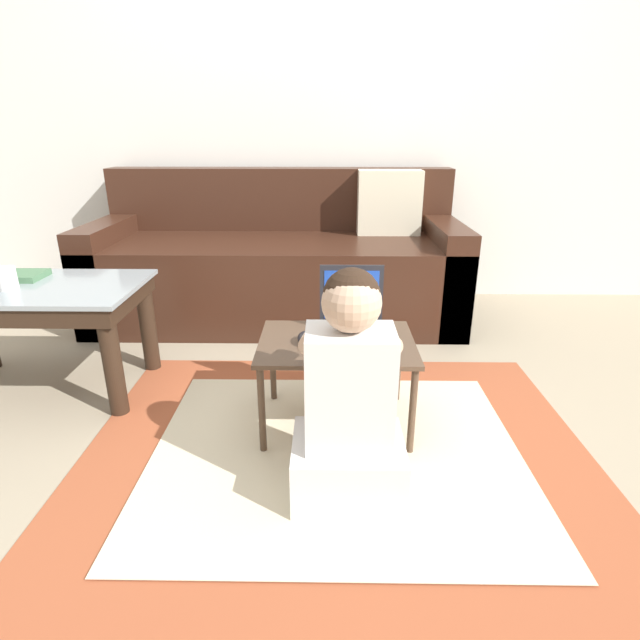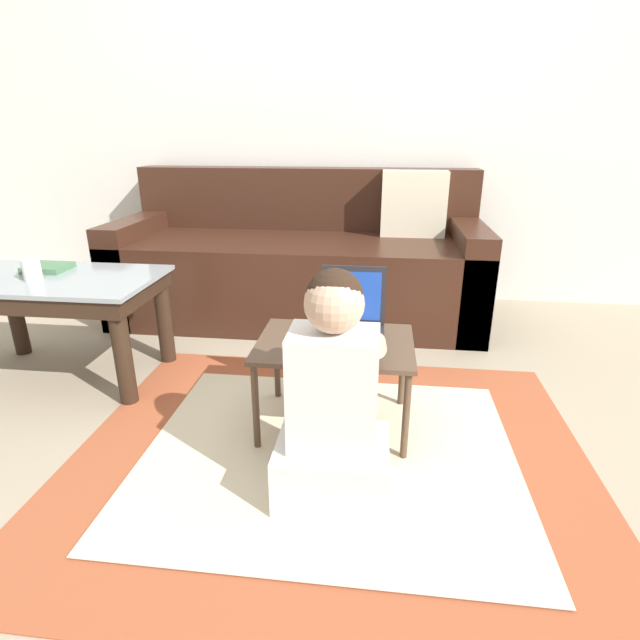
{
  "view_description": "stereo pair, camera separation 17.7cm",
  "coord_description": "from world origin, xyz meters",
  "px_view_note": "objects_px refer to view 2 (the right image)",
  "views": [
    {
      "loc": [
        0.08,
        -1.49,
        1.03
      ],
      "look_at": [
        0.06,
        0.17,
        0.4
      ],
      "focal_mm": 28.0,
      "sensor_mm": 36.0,
      "label": 1
    },
    {
      "loc": [
        0.26,
        -1.47,
        1.03
      ],
      "look_at": [
        0.06,
        0.17,
        0.4
      ],
      "focal_mm": 28.0,
      "sensor_mm": 36.0,
      "label": 2
    }
  ],
  "objects_px": {
    "laptop": "(351,328)",
    "computer_mouse": "(304,337)",
    "person_seated": "(333,405)",
    "coffee_table": "(56,295)",
    "laptop_desk": "(335,352)",
    "book_on_table": "(48,268)",
    "couch": "(302,265)",
    "cup_on_table": "(32,270)"
  },
  "relations": [
    {
      "from": "coffee_table",
      "to": "book_on_table",
      "type": "height_order",
      "value": "book_on_table"
    },
    {
      "from": "couch",
      "to": "laptop",
      "type": "distance_m",
      "value": 1.21
    },
    {
      "from": "book_on_table",
      "to": "laptop_desk",
      "type": "bearing_deg",
      "value": -15.51
    },
    {
      "from": "couch",
      "to": "cup_on_table",
      "type": "relative_size",
      "value": 23.51
    },
    {
      "from": "coffee_table",
      "to": "person_seated",
      "type": "distance_m",
      "value": 1.4
    },
    {
      "from": "laptop_desk",
      "to": "book_on_table",
      "type": "xyz_separation_m",
      "value": [
        -1.3,
        0.36,
        0.17
      ]
    },
    {
      "from": "cup_on_table",
      "to": "person_seated",
      "type": "bearing_deg",
      "value": -24.27
    },
    {
      "from": "couch",
      "to": "laptop_desk",
      "type": "bearing_deg",
      "value": -75.55
    },
    {
      "from": "book_on_table",
      "to": "person_seated",
      "type": "bearing_deg",
      "value": -28.79
    },
    {
      "from": "couch",
      "to": "coffee_table",
      "type": "xyz_separation_m",
      "value": [
        -0.91,
        -0.93,
        0.08
      ]
    },
    {
      "from": "laptop_desk",
      "to": "cup_on_table",
      "type": "height_order",
      "value": "cup_on_table"
    },
    {
      "from": "computer_mouse",
      "to": "cup_on_table",
      "type": "bearing_deg",
      "value": 168.61
    },
    {
      "from": "computer_mouse",
      "to": "person_seated",
      "type": "xyz_separation_m",
      "value": [
        0.14,
        -0.35,
        -0.05
      ]
    },
    {
      "from": "couch",
      "to": "laptop",
      "type": "xyz_separation_m",
      "value": [
        0.36,
        -1.16,
        0.08
      ]
    },
    {
      "from": "person_seated",
      "to": "cup_on_table",
      "type": "height_order",
      "value": "person_seated"
    },
    {
      "from": "coffee_table",
      "to": "laptop_desk",
      "type": "bearing_deg",
      "value": -12.38
    },
    {
      "from": "laptop_desk",
      "to": "coffee_table",
      "type": "bearing_deg",
      "value": 167.62
    },
    {
      "from": "computer_mouse",
      "to": "coffee_table",
      "type": "bearing_deg",
      "value": 165.52
    },
    {
      "from": "laptop_desk",
      "to": "book_on_table",
      "type": "relative_size",
      "value": 3.14
    },
    {
      "from": "person_seated",
      "to": "cup_on_table",
      "type": "distance_m",
      "value": 1.43
    },
    {
      "from": "laptop",
      "to": "computer_mouse",
      "type": "height_order",
      "value": "laptop"
    },
    {
      "from": "coffee_table",
      "to": "cup_on_table",
      "type": "distance_m",
      "value": 0.14
    },
    {
      "from": "couch",
      "to": "coffee_table",
      "type": "height_order",
      "value": "couch"
    },
    {
      "from": "coffee_table",
      "to": "book_on_table",
      "type": "distance_m",
      "value": 0.16
    },
    {
      "from": "coffee_table",
      "to": "laptop_desk",
      "type": "xyz_separation_m",
      "value": [
        1.21,
        -0.27,
        -0.07
      ]
    },
    {
      "from": "computer_mouse",
      "to": "laptop_desk",
      "type": "bearing_deg",
      "value": 10.04
    },
    {
      "from": "couch",
      "to": "laptop_desk",
      "type": "distance_m",
      "value": 1.23
    },
    {
      "from": "book_on_table",
      "to": "coffee_table",
      "type": "bearing_deg",
      "value": -48.69
    },
    {
      "from": "laptop_desk",
      "to": "cup_on_table",
      "type": "bearing_deg",
      "value": 170.4
    },
    {
      "from": "person_seated",
      "to": "book_on_table",
      "type": "distance_m",
      "value": 1.52
    },
    {
      "from": "laptop",
      "to": "cup_on_table",
      "type": "distance_m",
      "value": 1.33
    },
    {
      "from": "cup_on_table",
      "to": "laptop",
      "type": "bearing_deg",
      "value": -7.58
    },
    {
      "from": "computer_mouse",
      "to": "person_seated",
      "type": "height_order",
      "value": "person_seated"
    },
    {
      "from": "laptop_desk",
      "to": "laptop",
      "type": "bearing_deg",
      "value": 35.29
    },
    {
      "from": "computer_mouse",
      "to": "person_seated",
      "type": "bearing_deg",
      "value": -68.52
    },
    {
      "from": "couch",
      "to": "computer_mouse",
      "type": "xyz_separation_m",
      "value": [
        0.2,
        -1.21,
        0.06
      ]
    },
    {
      "from": "laptop_desk",
      "to": "person_seated",
      "type": "bearing_deg",
      "value": -85.42
    },
    {
      "from": "coffee_table",
      "to": "laptop",
      "type": "relative_size",
      "value": 3.55
    },
    {
      "from": "coffee_table",
      "to": "laptop_desk",
      "type": "height_order",
      "value": "coffee_table"
    },
    {
      "from": "cup_on_table",
      "to": "book_on_table",
      "type": "height_order",
      "value": "cup_on_table"
    },
    {
      "from": "coffee_table",
      "to": "laptop_desk",
      "type": "relative_size",
      "value": 1.57
    },
    {
      "from": "cup_on_table",
      "to": "book_on_table",
      "type": "bearing_deg",
      "value": 103.29
    }
  ]
}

